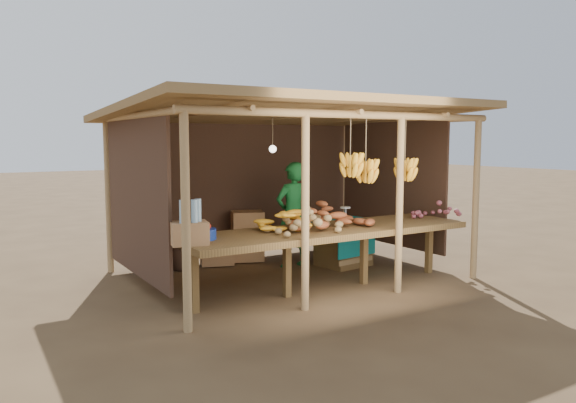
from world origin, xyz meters
TOP-DOWN VIEW (x-y plane):
  - ground at (0.00, 0.00)m, footprint 60.00×60.00m
  - stall_structure at (0.04, 0.04)m, footprint 4.70×3.50m
  - counter at (0.00, -0.95)m, footprint 3.90×1.05m
  - potato_heap at (-0.38, -1.08)m, footprint 0.99×0.65m
  - sweet_potato_heap at (0.01, -0.87)m, footprint 1.26×1.05m
  - onion_heap at (1.90, -0.97)m, footprint 0.82×0.59m
  - banana_pile at (-0.51, -0.86)m, footprint 0.73×0.51m
  - tomato_basin at (-1.68, -0.86)m, footprint 0.34×0.34m
  - bottle_box at (-1.90, -1.07)m, footprint 0.44×0.38m
  - vendor at (0.33, 0.40)m, footprint 0.59×0.40m
  - tarp_crate at (1.04, 0.07)m, footprint 0.86×0.77m
  - carton_stack at (-0.25, 1.10)m, footprint 1.12×0.53m
  - burlap_sacks at (-1.33, 1.10)m, footprint 0.81×0.42m

SIDE VIEW (x-z plane):
  - ground at x=0.00m, z-range 0.00..0.00m
  - burlap_sacks at x=-1.33m, z-range -0.04..0.53m
  - carton_stack at x=-0.25m, z-range -0.05..0.73m
  - tarp_crate at x=1.04m, z-range -0.08..0.84m
  - counter at x=0.00m, z-range 0.34..1.14m
  - vendor at x=0.33m, z-range 0.00..1.58m
  - tomato_basin at x=-1.68m, z-range 0.78..0.96m
  - banana_pile at x=-0.51m, z-range 0.80..1.15m
  - onion_heap at x=1.90m, z-range 0.80..1.15m
  - sweet_potato_heap at x=0.01m, z-range 0.80..1.16m
  - potato_heap at x=-0.38m, z-range 0.80..1.16m
  - bottle_box at x=-1.90m, z-range 0.74..1.23m
  - stall_structure at x=0.04m, z-range 0.70..3.13m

